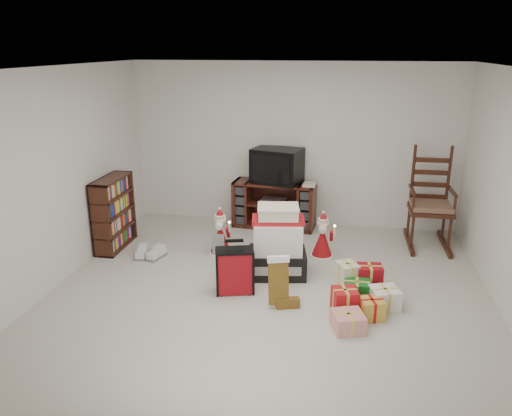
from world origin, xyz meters
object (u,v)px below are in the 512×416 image
at_px(teddy_bear, 281,269).
at_px(crt_television, 277,166).
at_px(red_suitcase, 235,271).
at_px(gift_cluster, 362,295).
at_px(rocking_chair, 429,210).
at_px(tv_stand, 274,205).
at_px(gift_pile, 278,246).
at_px(sneaker_pair, 149,254).
at_px(santa_figurine, 322,240).
at_px(bookshelf, 114,214).
at_px(mrs_claus_figurine, 220,237).

height_order(teddy_bear, crt_television, crt_television).
distance_m(red_suitcase, gift_cluster, 1.43).
relative_size(red_suitcase, crt_television, 0.76).
height_order(rocking_chair, red_suitcase, rocking_chair).
xyz_separation_m(tv_stand, red_suitcase, (-0.13, -2.25, -0.09)).
distance_m(tv_stand, crt_television, 0.62).
distance_m(gift_pile, sneaker_pair, 1.80).
bearing_deg(crt_television, red_suitcase, -79.65).
height_order(santa_figurine, sneaker_pair, santa_figurine).
relative_size(bookshelf, santa_figurine, 1.57).
xyz_separation_m(bookshelf, gift_pile, (2.36, -0.49, -0.10)).
bearing_deg(mrs_claus_figurine, santa_figurine, 5.41).
distance_m(tv_stand, rocking_chair, 2.28).
xyz_separation_m(bookshelf, red_suitcase, (1.95, -1.05, -0.21)).
relative_size(teddy_bear, crt_television, 0.42).
height_order(bookshelf, red_suitcase, bookshelf).
relative_size(rocking_chair, red_suitcase, 2.33).
bearing_deg(santa_figurine, gift_pile, -130.12).
relative_size(bookshelf, gift_pile, 1.16).
bearing_deg(mrs_claus_figurine, red_suitcase, -67.55).
relative_size(sneaker_pair, crt_television, 0.49).
bearing_deg(gift_pile, sneaker_pair, 163.96).
bearing_deg(bookshelf, tv_stand, 30.16).
bearing_deg(sneaker_pair, gift_pile, -5.40).
height_order(rocking_chair, gift_cluster, rocking_chair).
bearing_deg(teddy_bear, gift_cluster, -26.91).
height_order(tv_stand, gift_cluster, tv_stand).
distance_m(santa_figurine, sneaker_pair, 2.32).
bearing_deg(sneaker_pair, tv_stand, 46.68).
bearing_deg(santa_figurine, crt_television, 125.02).
bearing_deg(mrs_claus_figurine, sneaker_pair, -163.32).
height_order(mrs_claus_figurine, crt_television, crt_television).
height_order(santa_figurine, crt_television, crt_television).
bearing_deg(rocking_chair, bookshelf, -168.57).
relative_size(bookshelf, rocking_chair, 0.69).
height_order(gift_pile, mrs_claus_figurine, gift_pile).
bearing_deg(bookshelf, teddy_bear, -14.89).
height_order(gift_pile, teddy_bear, gift_pile).
relative_size(rocking_chair, sneaker_pair, 3.64).
bearing_deg(gift_pile, bookshelf, 159.05).
distance_m(tv_stand, santa_figurine, 1.35).
bearing_deg(sneaker_pair, mrs_claus_figurine, 18.14).
xyz_separation_m(tv_stand, rocking_chair, (2.25, -0.31, 0.13)).
bearing_deg(sneaker_pair, gift_cluster, -15.51).
height_order(gift_pile, sneaker_pair, gift_pile).
bearing_deg(crt_television, teddy_bear, -65.97).
bearing_deg(bookshelf, crt_television, 29.84).
xyz_separation_m(gift_pile, santa_figurine, (0.52, 0.62, -0.14)).
height_order(bookshelf, rocking_chair, rocking_chair).
distance_m(tv_stand, mrs_claus_figurine, 1.34).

